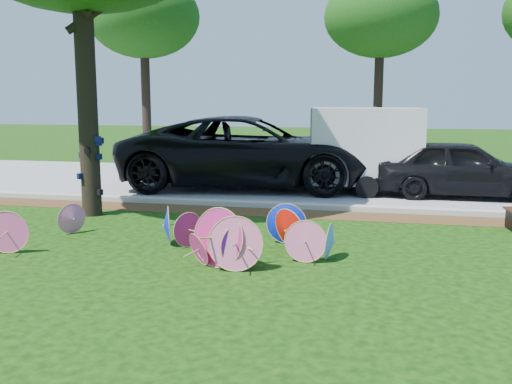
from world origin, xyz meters
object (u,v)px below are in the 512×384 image
Objects in this scene: parasol_pile at (214,234)px; black_van at (250,152)px; dark_pickup at (462,169)px; cargo_trailer at (365,145)px.

black_van is (-1.08, 7.47, 0.68)m from parasol_pile.
dark_pickup is at bearing 55.42° from parasol_pile.
black_van is at bearing 98.22° from parasol_pile.
black_van reaches higher than parasol_pile.
parasol_pile is 7.58m from black_van.
black_van is 3.38m from cargo_trailer.
parasol_pile is 0.78× the size of black_van.
parasol_pile is 8.53m from dark_pickup.
black_van reaches higher than dark_pickup.
dark_pickup is 2.63m from cargo_trailer.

